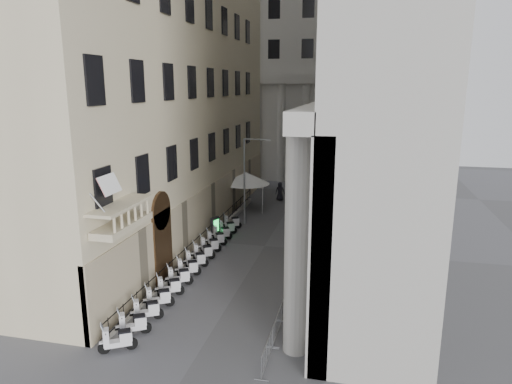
% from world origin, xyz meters
% --- Properties ---
extents(left_building, '(5.00, 36.00, 34.00)m').
position_xyz_m(left_building, '(-7.50, 22.00, 17.00)').
color(left_building, beige).
rests_on(left_building, ground).
extents(far_building, '(22.00, 10.00, 30.00)m').
position_xyz_m(far_building, '(0.00, 48.00, 15.00)').
color(far_building, '#ACABA3').
rests_on(far_building, ground).
extents(iron_fence, '(0.30, 28.00, 1.40)m').
position_xyz_m(iron_fence, '(-4.30, 18.00, 0.00)').
color(iron_fence, black).
rests_on(iron_fence, ground).
extents(blue_awning, '(1.60, 3.00, 3.00)m').
position_xyz_m(blue_awning, '(4.15, 26.00, 0.00)').
color(blue_awning, navy).
rests_on(blue_awning, ground).
extents(flag, '(1.00, 1.40, 8.20)m').
position_xyz_m(flag, '(-4.00, 5.00, 0.00)').
color(flag, '#9E0C11').
rests_on(flag, ground).
extents(scooter_0, '(1.49, 1.19, 1.50)m').
position_xyz_m(scooter_0, '(-3.58, 4.05, 0.00)').
color(scooter_0, silver).
rests_on(scooter_0, ground).
extents(scooter_1, '(1.49, 1.19, 1.50)m').
position_xyz_m(scooter_1, '(-3.58, 5.48, 0.00)').
color(scooter_1, silver).
rests_on(scooter_1, ground).
extents(scooter_2, '(1.49, 1.19, 1.50)m').
position_xyz_m(scooter_2, '(-3.58, 6.91, 0.00)').
color(scooter_2, silver).
rests_on(scooter_2, ground).
extents(scooter_3, '(1.49, 1.19, 1.50)m').
position_xyz_m(scooter_3, '(-3.58, 8.34, 0.00)').
color(scooter_3, silver).
rests_on(scooter_3, ground).
extents(scooter_4, '(1.49, 1.19, 1.50)m').
position_xyz_m(scooter_4, '(-3.58, 9.77, 0.00)').
color(scooter_4, silver).
rests_on(scooter_4, ground).
extents(scooter_5, '(1.49, 1.19, 1.50)m').
position_xyz_m(scooter_5, '(-3.58, 11.21, 0.00)').
color(scooter_5, silver).
rests_on(scooter_5, ground).
extents(scooter_6, '(1.49, 1.19, 1.50)m').
position_xyz_m(scooter_6, '(-3.58, 12.64, 0.00)').
color(scooter_6, silver).
rests_on(scooter_6, ground).
extents(scooter_7, '(1.49, 1.19, 1.50)m').
position_xyz_m(scooter_7, '(-3.58, 14.07, 0.00)').
color(scooter_7, silver).
rests_on(scooter_7, ground).
extents(scooter_8, '(1.49, 1.19, 1.50)m').
position_xyz_m(scooter_8, '(-3.58, 15.50, 0.00)').
color(scooter_8, silver).
rests_on(scooter_8, ground).
extents(scooter_9, '(1.49, 1.19, 1.50)m').
position_xyz_m(scooter_9, '(-3.58, 16.93, 0.00)').
color(scooter_9, silver).
rests_on(scooter_9, ground).
extents(scooter_10, '(1.49, 1.19, 1.50)m').
position_xyz_m(scooter_10, '(-3.58, 18.36, 0.00)').
color(scooter_10, silver).
rests_on(scooter_10, ground).
extents(scooter_11, '(1.49, 1.19, 1.50)m').
position_xyz_m(scooter_11, '(-3.58, 19.80, 0.00)').
color(scooter_11, silver).
rests_on(scooter_11, ground).
extents(scooter_12, '(1.49, 1.19, 1.50)m').
position_xyz_m(scooter_12, '(-3.58, 21.23, 0.00)').
color(scooter_12, silver).
rests_on(scooter_12, ground).
extents(scooter_13, '(1.49, 1.19, 1.50)m').
position_xyz_m(scooter_13, '(-3.58, 22.66, 0.00)').
color(scooter_13, silver).
rests_on(scooter_13, ground).
extents(barrier_0, '(0.60, 2.40, 1.10)m').
position_xyz_m(barrier_0, '(3.20, 4.62, 0.00)').
color(barrier_0, '#97999E').
rests_on(barrier_0, ground).
extents(barrier_1, '(0.60, 2.40, 1.10)m').
position_xyz_m(barrier_1, '(3.20, 7.12, 0.00)').
color(barrier_1, '#97999E').
rests_on(barrier_1, ground).
extents(barrier_2, '(0.60, 2.40, 1.10)m').
position_xyz_m(barrier_2, '(3.20, 9.62, 0.00)').
color(barrier_2, '#97999E').
rests_on(barrier_2, ground).
extents(barrier_3, '(0.60, 2.40, 1.10)m').
position_xyz_m(barrier_3, '(3.20, 12.12, 0.00)').
color(barrier_3, '#97999E').
rests_on(barrier_3, ground).
extents(barrier_4, '(0.60, 2.40, 1.10)m').
position_xyz_m(barrier_4, '(3.20, 14.62, 0.00)').
color(barrier_4, '#97999E').
rests_on(barrier_4, ground).
extents(barrier_5, '(0.60, 2.40, 1.10)m').
position_xyz_m(barrier_5, '(3.20, 17.12, 0.00)').
color(barrier_5, '#97999E').
rests_on(barrier_5, ground).
extents(barrier_6, '(0.60, 2.40, 1.10)m').
position_xyz_m(barrier_6, '(3.20, 19.62, 0.00)').
color(barrier_6, '#97999E').
rests_on(barrier_6, ground).
extents(barrier_7, '(0.60, 2.40, 1.10)m').
position_xyz_m(barrier_7, '(3.20, 22.12, 0.00)').
color(barrier_7, '#97999E').
rests_on(barrier_7, ground).
extents(security_tent, '(4.53, 4.53, 3.68)m').
position_xyz_m(security_tent, '(-3.60, 28.84, 3.08)').
color(security_tent, silver).
rests_on(security_tent, ground).
extents(street_lamp, '(2.44, 0.42, 7.48)m').
position_xyz_m(street_lamp, '(-2.65, 24.46, 4.42)').
color(street_lamp, '#999CA1').
rests_on(street_lamp, ground).
extents(info_kiosk, '(0.49, 0.85, 1.73)m').
position_xyz_m(info_kiosk, '(-4.19, 20.09, 0.87)').
color(info_kiosk, black).
rests_on(info_kiosk, ground).
extents(pedestrian_a, '(0.70, 0.50, 1.83)m').
position_xyz_m(pedestrian_a, '(1.99, 27.49, 0.91)').
color(pedestrian_a, black).
rests_on(pedestrian_a, ground).
extents(pedestrian_b, '(0.93, 0.84, 1.57)m').
position_xyz_m(pedestrian_b, '(0.99, 34.99, 0.78)').
color(pedestrian_b, black).
rests_on(pedestrian_b, ground).
extents(pedestrian_c, '(1.01, 0.72, 1.94)m').
position_xyz_m(pedestrian_c, '(-1.36, 33.36, 0.97)').
color(pedestrian_c, black).
rests_on(pedestrian_c, ground).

